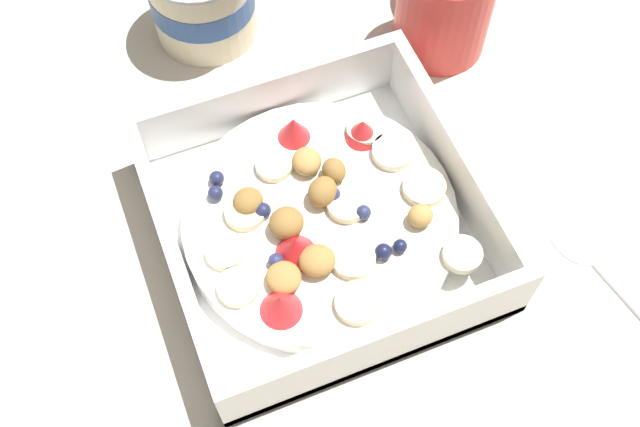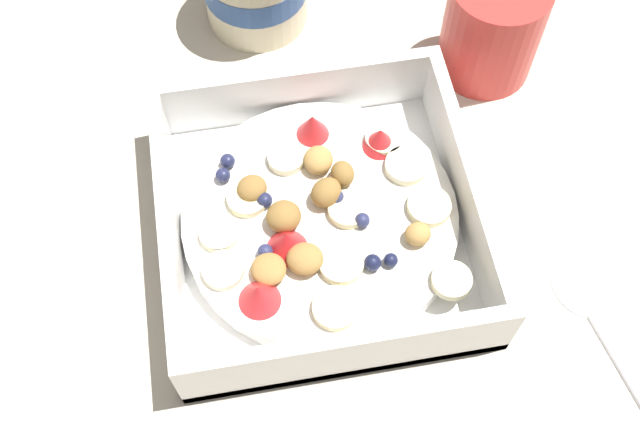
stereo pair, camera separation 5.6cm
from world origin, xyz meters
name	(u,v)px [view 2 (the right image)]	position (x,y,z in m)	size (l,w,h in m)	color
ground_plane	(294,213)	(0.00, 0.00, 0.00)	(2.40, 2.40, 0.00)	beige
fruit_bowl	(320,220)	(0.02, -0.02, 0.02)	(0.23, 0.23, 0.06)	white
spoon	(595,318)	(0.20, -0.12, 0.00)	(0.05, 0.17, 0.01)	silver
coffee_mug	(492,26)	(0.18, 0.12, 0.05)	(0.08, 0.11, 0.09)	red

